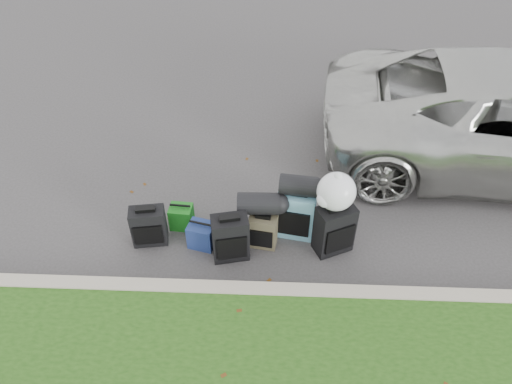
{
  "coord_description": "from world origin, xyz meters",
  "views": [
    {
      "loc": [
        0.09,
        -4.52,
        4.81
      ],
      "look_at": [
        -0.1,
        0.2,
        0.55
      ],
      "focal_mm": 35.0,
      "sensor_mm": 36.0,
      "label": 1
    }
  ],
  "objects_px": {
    "suitcase_large_black_right": "(334,229)",
    "tote_navy": "(202,235)",
    "suitcase_large_black_left": "(230,238)",
    "tote_green": "(182,217)",
    "suitcase_teal": "(296,214)",
    "suitcase_small_black": "(149,226)",
    "suitcase_olive": "(263,231)"
  },
  "relations": [
    {
      "from": "suitcase_small_black",
      "to": "tote_navy",
      "type": "distance_m",
      "value": 0.68
    },
    {
      "from": "suitcase_large_black_left",
      "to": "suitcase_teal",
      "type": "relative_size",
      "value": 0.93
    },
    {
      "from": "tote_green",
      "to": "tote_navy",
      "type": "distance_m",
      "value": 0.45
    },
    {
      "from": "suitcase_large_black_right",
      "to": "tote_green",
      "type": "xyz_separation_m",
      "value": [
        -1.97,
        0.32,
        -0.18
      ]
    },
    {
      "from": "suitcase_olive",
      "to": "tote_navy",
      "type": "height_order",
      "value": "suitcase_olive"
    },
    {
      "from": "suitcase_large_black_left",
      "to": "tote_green",
      "type": "distance_m",
      "value": 0.86
    },
    {
      "from": "suitcase_teal",
      "to": "suitcase_large_black_right",
      "type": "xyz_separation_m",
      "value": [
        0.47,
        -0.26,
        0.0
      ]
    },
    {
      "from": "suitcase_small_black",
      "to": "tote_green",
      "type": "distance_m",
      "value": 0.47
    },
    {
      "from": "suitcase_teal",
      "to": "suitcase_large_black_left",
      "type": "bearing_deg",
      "value": -142.07
    },
    {
      "from": "suitcase_teal",
      "to": "tote_navy",
      "type": "height_order",
      "value": "suitcase_teal"
    },
    {
      "from": "suitcase_large_black_right",
      "to": "tote_green",
      "type": "bearing_deg",
      "value": 146.04
    },
    {
      "from": "suitcase_small_black",
      "to": "tote_green",
      "type": "height_order",
      "value": "suitcase_small_black"
    },
    {
      "from": "suitcase_large_black_left",
      "to": "suitcase_large_black_right",
      "type": "bearing_deg",
      "value": -4.57
    },
    {
      "from": "suitcase_teal",
      "to": "tote_green",
      "type": "xyz_separation_m",
      "value": [
        -1.5,
        0.06,
        -0.18
      ]
    },
    {
      "from": "suitcase_large_black_left",
      "to": "tote_navy",
      "type": "relative_size",
      "value": 1.84
    },
    {
      "from": "suitcase_large_black_right",
      "to": "suitcase_small_black",
      "type": "bearing_deg",
      "value": 154.42
    },
    {
      "from": "tote_navy",
      "to": "suitcase_small_black",
      "type": "bearing_deg",
      "value": -168.99
    },
    {
      "from": "suitcase_small_black",
      "to": "suitcase_large_black_right",
      "type": "xyz_separation_m",
      "value": [
        2.33,
        -0.03,
        0.07
      ]
    },
    {
      "from": "tote_green",
      "to": "suitcase_large_black_right",
      "type": "bearing_deg",
      "value": -4.89
    },
    {
      "from": "tote_green",
      "to": "tote_navy",
      "type": "bearing_deg",
      "value": -41.98
    },
    {
      "from": "suitcase_teal",
      "to": "tote_green",
      "type": "relative_size",
      "value": 2.05
    },
    {
      "from": "suitcase_small_black",
      "to": "suitcase_teal",
      "type": "relative_size",
      "value": 0.79
    },
    {
      "from": "suitcase_large_black_right",
      "to": "tote_navy",
      "type": "height_order",
      "value": "suitcase_large_black_right"
    },
    {
      "from": "suitcase_small_black",
      "to": "suitcase_large_black_left",
      "type": "xyz_separation_m",
      "value": [
        1.05,
        -0.2,
        0.05
      ]
    },
    {
      "from": "suitcase_large_black_right",
      "to": "tote_navy",
      "type": "relative_size",
      "value": 2.0
    },
    {
      "from": "suitcase_teal",
      "to": "tote_green",
      "type": "height_order",
      "value": "suitcase_teal"
    },
    {
      "from": "suitcase_small_black",
      "to": "suitcase_large_black_right",
      "type": "distance_m",
      "value": 2.33
    },
    {
      "from": "suitcase_small_black",
      "to": "tote_navy",
      "type": "bearing_deg",
      "value": -12.03
    },
    {
      "from": "suitcase_small_black",
      "to": "suitcase_large_black_left",
      "type": "height_order",
      "value": "suitcase_large_black_left"
    },
    {
      "from": "suitcase_large_black_left",
      "to": "suitcase_teal",
      "type": "xyz_separation_m",
      "value": [
        0.81,
        0.43,
        0.02
      ]
    },
    {
      "from": "suitcase_olive",
      "to": "tote_green",
      "type": "distance_m",
      "value": 1.12
    },
    {
      "from": "suitcase_olive",
      "to": "suitcase_teal",
      "type": "bearing_deg",
      "value": 37.21
    }
  ]
}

